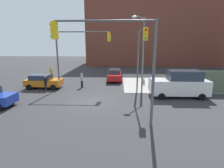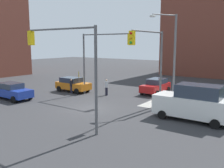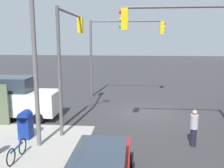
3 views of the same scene
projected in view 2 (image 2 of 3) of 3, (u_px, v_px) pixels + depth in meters
The scene contains 17 objects.
ground_plane at pixel (89, 108), 21.35m from camera, with size 120.00×120.00×0.00m, color #333335.
sidewalk_corner at pixel (224, 102), 23.41m from camera, with size 12.00×12.00×0.01m, color #9E9B93.
traffic_signal_nw_corner at pixel (101, 51), 25.43m from camera, with size 6.15×0.36×6.50m.
traffic_signal_se_corner at pixel (66, 56), 15.78m from camera, with size 6.23×0.36×6.50m.
traffic_signal_ne_corner at pixel (151, 54), 20.01m from camera, with size 0.36×5.33×6.50m.
street_lamp_corner at pixel (171, 52), 22.13m from camera, with size 1.66×2.31×8.00m.
warning_sign_two_way at pixel (79, 78), 27.87m from camera, with size 0.48×0.48×2.40m.
mailbox_blue at pixel (180, 98), 21.68m from camera, with size 0.56×0.64×1.43m.
coupe_orange at pixel (73, 84), 28.64m from camera, with size 4.10×2.02×1.62m.
sedan_red at pixel (156, 86), 27.63m from camera, with size 2.02×4.29×1.62m.
coupe_blue at pixel (12, 91), 24.70m from camera, with size 4.40×2.02×1.62m.
van_white_delivery at pixel (194, 103), 17.80m from camera, with size 5.40×2.32×2.62m.
pedestrian_crossing at pixel (106, 87), 26.52m from camera, with size 0.36×0.36×1.74m.
pedestrian_waiting at pixel (196, 94), 23.26m from camera, with size 0.36×0.36×1.63m.
pedestrian_walking_north at pixel (71, 86), 27.59m from camera, with size 0.36×0.36×1.62m.
bicycle_leaning_on_fence at pixel (182, 98), 23.86m from camera, with size 0.05×1.75×0.97m.
bicycle_at_crosswalk at pixel (79, 87), 30.01m from camera, with size 1.75×0.05×0.97m.
Camera 2 is at (13.67, -15.73, 5.46)m, focal length 40.00 mm.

